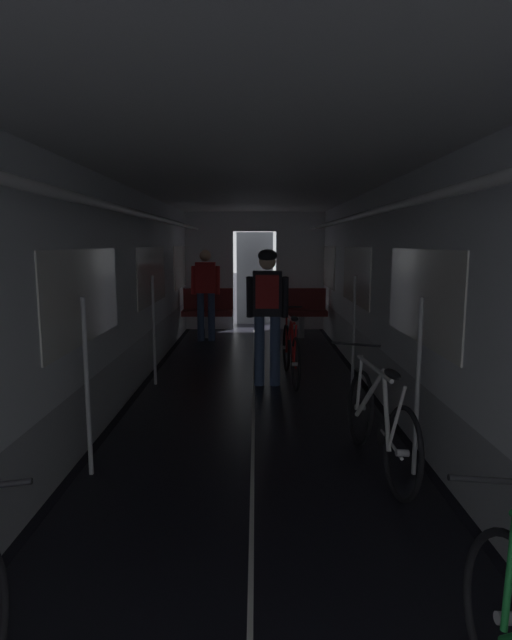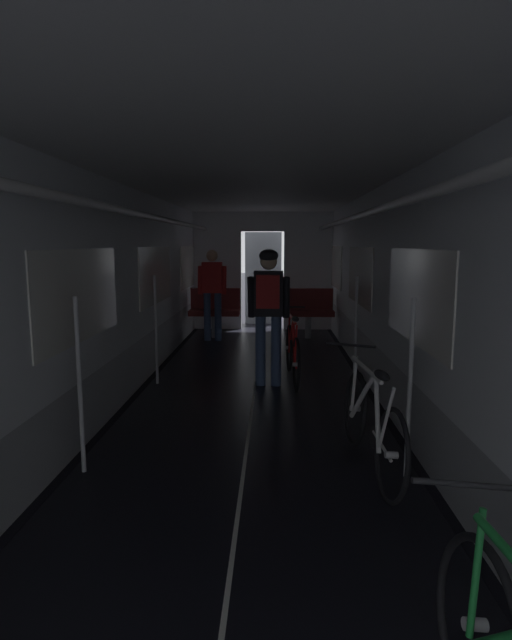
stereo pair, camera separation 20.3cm
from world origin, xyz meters
The scene contains 7 objects.
train_car_shell centered at (0.00, 3.60, 1.70)m, with size 3.14×12.34×2.57m.
bench_seat_far_left centered at (-0.90, 8.07, 0.57)m, with size 0.98×0.51×0.95m.
bench_seat_far_right centered at (0.90, 8.07, 0.57)m, with size 0.98×0.51×0.95m.
bicycle_white centered at (1.01, 2.22, 0.38)m, with size 0.45×1.69×0.95m.
person_cyclist_aisle centered at (0.17, 4.64, 1.07)m, with size 0.54×0.40×1.73m.
bicycle_red_in_aisle centered at (0.49, 4.91, 0.38)m, with size 0.44×1.69×0.93m.
person_standing_near_bench centered at (-0.90, 7.70, 0.98)m, with size 0.53×0.23×1.69m.
Camera 1 is at (0.03, -1.70, 1.80)m, focal length 28.71 mm.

